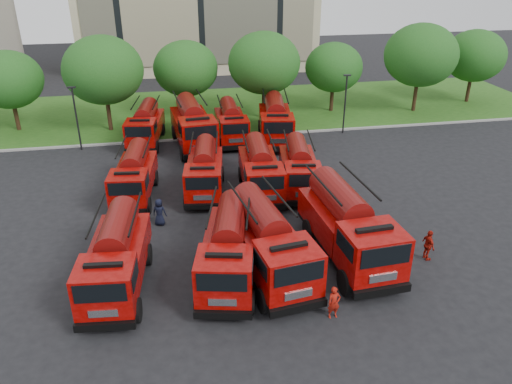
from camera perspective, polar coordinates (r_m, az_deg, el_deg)
ground at (r=26.72m, az=-2.21°, el=-6.87°), size 140.00×140.00×0.00m
lawn at (r=50.44m, az=-6.70°, el=9.21°), size 70.00×16.00×0.12m
curb at (r=42.75m, az=-5.83°, el=6.16°), size 70.00×0.30×0.14m
tree_1 at (r=48.06m, az=-26.45°, el=11.43°), size 5.71×5.71×6.98m
tree_2 at (r=44.94m, az=-17.07°, el=13.18°), size 6.72×6.72×8.22m
tree_3 at (r=47.30m, az=-8.04°, el=13.80°), size 5.88×5.88×7.19m
tree_4 at (r=46.58m, az=0.93°, el=14.53°), size 6.55×6.55×8.01m
tree_5 at (r=49.53m, az=8.89°, el=13.90°), size 5.46×5.46×6.68m
tree_6 at (r=51.17m, az=18.32°, el=14.63°), size 6.89×6.89×8.42m
tree_7 at (r=56.56m, az=23.73°, el=14.07°), size 6.05×6.05×7.39m
lamp_post_0 at (r=41.67m, az=-19.88°, el=8.30°), size 0.60×0.25×5.11m
lamp_post_1 at (r=43.79m, az=10.16°, el=10.25°), size 0.60×0.25×5.11m
fire_truck_0 at (r=24.21m, az=-15.69°, el=-7.18°), size 3.17×7.35×3.25m
fire_truck_1 at (r=23.97m, az=-3.10°, el=-6.48°), size 3.93×7.50×3.25m
fire_truck_2 at (r=24.26m, az=1.40°, el=-5.71°), size 3.70×7.92×3.47m
fire_truck_3 at (r=25.83m, az=10.45°, el=-3.82°), size 3.36×8.19×3.65m
fire_truck_4 at (r=32.81m, az=-13.75°, el=1.91°), size 3.01×6.80×3.00m
fire_truck_5 at (r=32.73m, az=-5.90°, el=2.50°), size 3.13×6.86×3.01m
fire_truck_6 at (r=32.52m, az=0.49°, el=2.59°), size 2.91×7.02×3.12m
fire_truck_7 at (r=33.08m, az=4.97°, el=2.80°), size 3.28×6.87×3.00m
fire_truck_8 at (r=42.12m, az=-12.51°, el=7.49°), size 3.24×7.01×3.07m
fire_truck_9 at (r=40.61m, az=-7.22°, el=7.62°), size 3.47×8.17×3.62m
fire_truck_10 at (r=41.83m, az=-2.86°, el=7.91°), size 2.60×6.71×3.02m
fire_truck_11 at (r=41.70m, az=2.25°, el=8.15°), size 3.75×7.79×3.40m
firefighter_0 at (r=22.77m, az=8.77°, el=-13.90°), size 0.60×0.46×1.55m
firefighter_1 at (r=24.25m, az=4.37°, el=-10.79°), size 0.95×0.68×1.76m
firefighter_2 at (r=27.59m, az=18.84°, el=-7.27°), size 0.63×1.02×1.69m
firefighter_3 at (r=25.81m, az=15.18°, el=-9.22°), size 1.42×1.06×1.97m
firefighter_4 at (r=29.74m, az=-10.85°, el=-3.68°), size 0.93×0.75×1.65m
firefighter_5 at (r=31.01m, az=10.17°, el=-2.30°), size 1.68×1.35×1.67m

